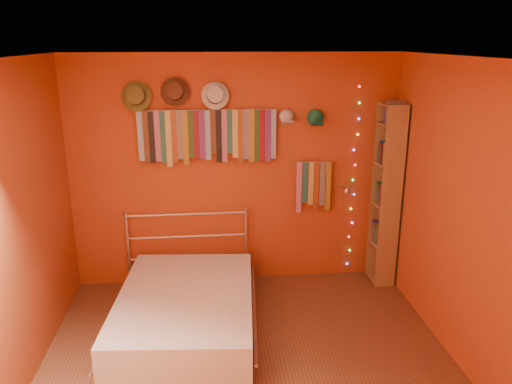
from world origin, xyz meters
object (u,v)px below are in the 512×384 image
object	(u,v)px
reading_lamp	(346,190)
bed	(186,310)
bookshelf	(390,194)
tie_rack	(208,135)

from	to	relation	value
reading_lamp	bed	xyz separation A→B (m)	(-1.70, -0.79, -0.88)
reading_lamp	bookshelf	world-z (taller)	bookshelf
reading_lamp	bed	size ratio (longest dim) A/B	0.16
reading_lamp	bed	distance (m)	2.07
bed	tie_rack	bearing A→B (deg)	79.72
tie_rack	reading_lamp	world-z (taller)	tie_rack
tie_rack	bed	distance (m)	1.77
tie_rack	bed	xyz separation A→B (m)	(-0.25, -0.95, -1.47)
tie_rack	reading_lamp	xyz separation A→B (m)	(1.45, -0.17, -0.59)
bed	bookshelf	bearing A→B (deg)	24.51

